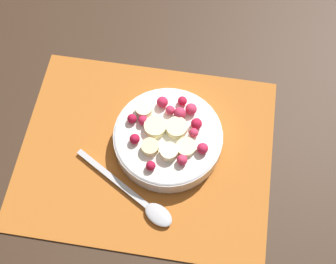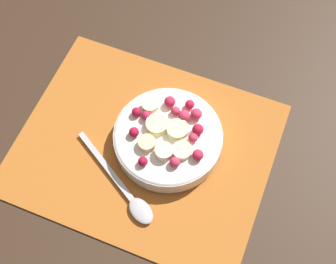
{
  "view_description": "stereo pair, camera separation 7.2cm",
  "coord_description": "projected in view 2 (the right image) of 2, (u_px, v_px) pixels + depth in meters",
  "views": [
    {
      "loc": [
        -0.08,
        0.3,
        0.69
      ],
      "look_at": [
        -0.03,
        -0.02,
        0.05
      ],
      "focal_mm": 50.0,
      "sensor_mm": 36.0,
      "label": 1
    },
    {
      "loc": [
        -0.15,
        0.28,
        0.69
      ],
      "look_at": [
        -0.03,
        -0.02,
        0.05
      ],
      "focal_mm": 50.0,
      "sensor_mm": 36.0,
      "label": 2
    }
  ],
  "objects": [
    {
      "name": "fruit_bowl",
      "position": [
        168.0,
        137.0,
        0.74
      ],
      "size": [
        0.17,
        0.17,
        0.05
      ],
      "color": "white",
      "rests_on": "placemat"
    },
    {
      "name": "placemat",
      "position": [
        145.0,
        147.0,
        0.76
      ],
      "size": [
        0.4,
        0.33,
        0.01
      ],
      "color": "#B26023",
      "rests_on": "ground_plane"
    },
    {
      "name": "spoon",
      "position": [
        129.0,
        196.0,
        0.72
      ],
      "size": [
        0.17,
        0.11,
        0.01
      ],
      "rotation": [
        0.0,
        0.0,
        2.61
      ],
      "color": "#B2B2B7",
      "rests_on": "placemat"
    },
    {
      "name": "ground_plane",
      "position": [
        145.0,
        148.0,
        0.76
      ],
      "size": [
        3.0,
        3.0,
        0.0
      ],
      "primitive_type": "plane",
      "color": "#382619"
    }
  ]
}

